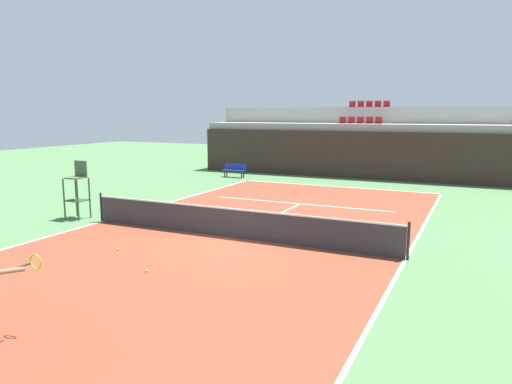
{
  "coord_description": "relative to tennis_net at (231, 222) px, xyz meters",
  "views": [
    {
      "loc": [
        7.14,
        -13.1,
        3.99
      ],
      "look_at": [
        -0.07,
        2.0,
        1.2
      ],
      "focal_mm": 33.25,
      "sensor_mm": 36.0,
      "label": 1
    }
  ],
  "objects": [
    {
      "name": "seating_row_upper",
      "position": [
        0.0,
        19.65,
        4.0
      ],
      "size": [
        2.76,
        0.44,
        0.44
      ],
      "color": "maroon",
      "rests_on": "stands_tier_upper"
    },
    {
      "name": "tennis_net",
      "position": [
        0.0,
        0.0,
        0.0
      ],
      "size": [
        11.08,
        0.08,
        1.07
      ],
      "color": "black",
      "rests_on": "court_surface"
    },
    {
      "name": "baseline_far",
      "position": [
        0.0,
        11.95,
        -0.5
      ],
      "size": [
        11.0,
        0.1,
        0.0
      ],
      "primitive_type": "cube",
      "color": "white",
      "rests_on": "court_surface"
    },
    {
      "name": "service_line_far",
      "position": [
        0.0,
        6.4,
        -0.5
      ],
      "size": [
        8.26,
        0.1,
        0.0
      ],
      "primitive_type": "cube",
      "color": "white",
      "rests_on": "court_surface"
    },
    {
      "name": "court_surface",
      "position": [
        0.0,
        0.0,
        -0.5
      ],
      "size": [
        11.0,
        24.0,
        0.01
      ],
      "primitive_type": "cube",
      "color": "brown",
      "rests_on": "ground_plane"
    },
    {
      "name": "seating_row_lower",
      "position": [
        0.0,
        17.25,
        2.95
      ],
      "size": [
        2.76,
        0.44,
        0.44
      ],
      "color": "maroon",
      "rests_on": "stands_tier_lower"
    },
    {
      "name": "umpire_chair",
      "position": [
        -6.7,
        0.06,
        0.68
      ],
      "size": [
        0.76,
        0.66,
        2.2
      ],
      "color": "#334C2D",
      "rests_on": "ground_plane"
    },
    {
      "name": "tennis_ball_1",
      "position": [
        -2.3,
        -2.74,
        -0.47
      ],
      "size": [
        0.07,
        0.07,
        0.07
      ],
      "primitive_type": "sphere",
      "color": "#CCE033",
      "rests_on": "court_surface"
    },
    {
      "name": "ground_plane",
      "position": [
        0.0,
        0.0,
        -0.51
      ],
      "size": [
        80.0,
        80.0,
        0.0
      ],
      "primitive_type": "plane",
      "color": "#477042"
    },
    {
      "name": "tennis_ball_0",
      "position": [
        -0.33,
        -3.9,
        -0.47
      ],
      "size": [
        0.07,
        0.07,
        0.07
      ],
      "primitive_type": "sphere",
      "color": "#CCE033",
      "rests_on": "court_surface"
    },
    {
      "name": "stands_tier_upper",
      "position": [
        0.0,
        19.55,
        1.68
      ],
      "size": [
        20.8,
        2.4,
        4.38
      ],
      "primitive_type": "cube",
      "color": "#9E9E99",
      "rests_on": "ground_plane"
    },
    {
      "name": "sideline_left",
      "position": [
        -5.45,
        0.0,
        -0.5
      ],
      "size": [
        0.1,
        24.0,
        0.0
      ],
      "primitive_type": "cube",
      "color": "white",
      "rests_on": "court_surface"
    },
    {
      "name": "back_wall",
      "position": [
        0.0,
        15.8,
        0.95
      ],
      "size": [
        20.8,
        0.3,
        2.91
      ],
      "primitive_type": "cube",
      "color": "#33231E",
      "rests_on": "ground_plane"
    },
    {
      "name": "centre_service_line",
      "position": [
        0.0,
        3.2,
        -0.5
      ],
      "size": [
        0.1,
        6.4,
        0.0
      ],
      "primitive_type": "cube",
      "color": "white",
      "rests_on": "court_surface"
    },
    {
      "name": "stands_tier_lower",
      "position": [
        0.0,
        17.15,
        1.16
      ],
      "size": [
        20.8,
        2.4,
        3.33
      ],
      "primitive_type": "cube",
      "color": "#9E9E99",
      "rests_on": "ground_plane"
    },
    {
      "name": "player_bench",
      "position": [
        -6.84,
        13.05,
        -0.0
      ],
      "size": [
        1.5,
        0.4,
        0.85
      ],
      "color": "navy",
      "rests_on": "ground_plane"
    },
    {
      "name": "sideline_right",
      "position": [
        5.45,
        0.0,
        -0.5
      ],
      "size": [
        0.1,
        24.0,
        0.0
      ],
      "primitive_type": "cube",
      "color": "white",
      "rests_on": "court_surface"
    }
  ]
}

